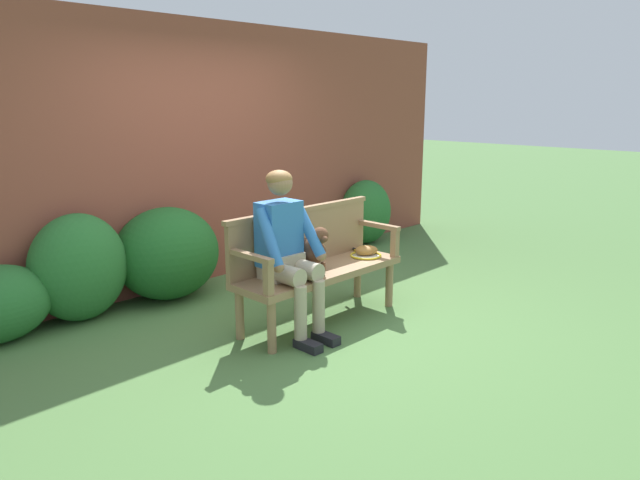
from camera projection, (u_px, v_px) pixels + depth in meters
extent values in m
plane|color=#4C753D|center=(320.00, 321.00, 5.10)|extent=(40.00, 40.00, 0.00)
cube|color=brown|center=(190.00, 154.00, 6.05)|extent=(8.00, 0.30, 2.66)
ellipsoid|color=#286B2D|center=(79.00, 267.00, 5.03)|extent=(0.84, 0.62, 0.94)
ellipsoid|color=#1E5B23|center=(167.00, 253.00, 5.61)|extent=(1.02, 0.89, 0.89)
ellipsoid|color=#286B2D|center=(366.00, 212.00, 7.76)|extent=(0.73, 0.62, 0.85)
cube|color=#93704C|center=(320.00, 272.00, 5.00)|extent=(1.61, 0.51, 0.06)
cylinder|color=#93704C|center=(272.00, 327.00, 4.42)|extent=(0.07, 0.07, 0.42)
cylinder|color=#93704C|center=(389.00, 285.00, 5.42)|extent=(0.07, 0.07, 0.42)
cylinder|color=#93704C|center=(240.00, 314.00, 4.68)|extent=(0.07, 0.07, 0.42)
cylinder|color=#93704C|center=(358.00, 276.00, 5.69)|extent=(0.07, 0.07, 0.42)
cube|color=#93704C|center=(302.00, 238.00, 5.09)|extent=(1.61, 0.05, 0.46)
cube|color=#93704C|center=(301.00, 210.00, 5.03)|extent=(1.65, 0.06, 0.04)
cube|color=#93704C|center=(268.00, 280.00, 4.28)|extent=(0.06, 0.06, 0.24)
cube|color=#93704C|center=(249.00, 256.00, 4.39)|extent=(0.06, 0.51, 0.04)
cube|color=#93704C|center=(395.00, 244.00, 5.35)|extent=(0.06, 0.06, 0.24)
cube|color=#93704C|center=(377.00, 225.00, 5.46)|extent=(0.06, 0.51, 0.04)
cube|color=black|center=(308.00, 346.00, 4.51)|extent=(0.10, 0.24, 0.07)
cylinder|color=tan|center=(300.00, 313.00, 4.50)|extent=(0.10, 0.10, 0.43)
cylinder|color=tan|center=(286.00, 274.00, 4.55)|extent=(0.15, 0.32, 0.15)
cube|color=black|center=(326.00, 338.00, 4.64)|extent=(0.10, 0.24, 0.07)
cylinder|color=tan|center=(319.00, 306.00, 4.64)|extent=(0.10, 0.10, 0.43)
cylinder|color=tan|center=(304.00, 269.00, 4.69)|extent=(0.15, 0.32, 0.15)
cube|color=tan|center=(281.00, 265.00, 4.72)|extent=(0.32, 0.24, 0.20)
cube|color=#2D6BB2|center=(279.00, 234.00, 4.67)|extent=(0.34, 0.22, 0.52)
cylinder|color=#2D6BB2|center=(269.00, 238.00, 4.44)|extent=(0.14, 0.33, 0.45)
sphere|color=#936B4C|center=(278.00, 267.00, 4.39)|extent=(0.09, 0.09, 0.09)
cylinder|color=#2D6BB2|center=(308.00, 229.00, 4.73)|extent=(0.14, 0.33, 0.45)
sphere|color=#936B4C|center=(321.00, 255.00, 4.71)|extent=(0.09, 0.09, 0.09)
sphere|color=#936B4C|center=(280.00, 183.00, 4.56)|extent=(0.20, 0.20, 0.20)
ellipsoid|color=olive|center=(279.00, 179.00, 4.56)|extent=(0.21, 0.21, 0.14)
cylinder|color=brown|center=(312.00, 269.00, 4.85)|extent=(0.04, 0.04, 0.07)
cylinder|color=brown|center=(323.00, 267.00, 4.90)|extent=(0.04, 0.04, 0.07)
cylinder|color=brown|center=(303.00, 264.00, 4.99)|extent=(0.04, 0.04, 0.07)
cylinder|color=brown|center=(313.00, 262.00, 5.04)|extent=(0.04, 0.04, 0.07)
ellipsoid|color=brown|center=(313.00, 250.00, 4.91)|extent=(0.26, 0.32, 0.22)
sphere|color=brown|center=(319.00, 251.00, 4.83)|extent=(0.13, 0.13, 0.13)
sphere|color=brown|center=(320.00, 235.00, 4.77)|extent=(0.14, 0.14, 0.14)
ellipsoid|color=brown|center=(324.00, 239.00, 4.72)|extent=(0.08, 0.10, 0.05)
ellipsoid|color=brown|center=(313.00, 237.00, 4.75)|extent=(0.05, 0.04, 0.10)
ellipsoid|color=brown|center=(326.00, 236.00, 4.81)|extent=(0.05, 0.04, 0.10)
sphere|color=brown|center=(305.00, 242.00, 5.02)|extent=(0.07, 0.07, 0.07)
torus|color=yellow|center=(366.00, 255.00, 5.37)|extent=(0.38, 0.38, 0.02)
cylinder|color=silver|center=(366.00, 256.00, 5.37)|extent=(0.25, 0.25, 0.00)
cube|color=yellow|center=(357.00, 251.00, 5.51)|extent=(0.06, 0.08, 0.02)
cylinder|color=black|center=(350.00, 247.00, 5.64)|extent=(0.11, 0.22, 0.03)
ellipsoid|color=#9E6B2D|center=(367.00, 250.00, 5.40)|extent=(0.27, 0.24, 0.09)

